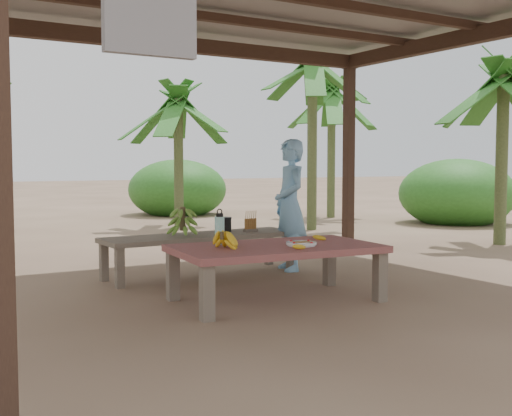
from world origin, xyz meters
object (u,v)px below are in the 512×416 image
bench (202,239)px  cooking_pot (223,225)px  ripe_banana_bunch (222,239)px  plate (301,244)px  work_table (276,253)px  woman (290,205)px  water_flask (220,229)px

bench → cooking_pot: size_ratio=11.99×
ripe_banana_bunch → plate: ripe_banana_bunch is taller
work_table → ripe_banana_bunch: bearing=-179.6°
plate → work_table: bearing=139.6°
work_table → plate: (0.17, -0.15, 0.08)m
woman → bench: bearing=-89.2°
work_table → water_flask: 0.55m
plate → woman: woman is taller
work_table → water_flask: water_flask is taller
work_table → plate: plate is taller
work_table → plate: bearing=-35.2°
ripe_banana_bunch → bench: bearing=70.2°
water_flask → woman: bearing=35.1°
ripe_banana_bunch → water_flask: 0.30m
bench → plate: size_ratio=8.21×
cooking_pot → ripe_banana_bunch: bearing=-118.2°
bench → plate: (0.15, -1.68, 0.12)m
woman → cooking_pot: bearing=-103.2°
bench → cooking_pot: bearing=18.3°
ripe_banana_bunch → work_table: bearing=-4.8°
water_flask → bench: bearing=71.1°
plate → ripe_banana_bunch: bearing=164.7°
ripe_banana_bunch → cooking_pot: bearing=61.8°
work_table → woman: woman is taller
bench → cooking_pot: cooking_pot is taller
woman → plate: bearing=-17.3°
bench → cooking_pot: (0.32, 0.12, 0.13)m
ripe_banana_bunch → plate: size_ratio=0.97×
plate → cooking_pot: (0.17, 1.80, 0.01)m
plate → cooking_pot: cooking_pot is taller
cooking_pot → bench: bearing=-160.0°
plate → woman: 1.71m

